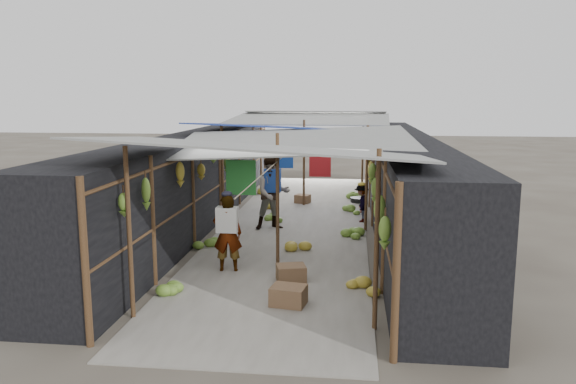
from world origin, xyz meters
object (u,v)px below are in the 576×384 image
at_px(crate_near, 288,296).
at_px(vendor_elderly, 228,233).
at_px(vendor_seated, 361,204).
at_px(shopper_blue, 273,193).
at_px(black_basin, 359,200).

relative_size(crate_near, vendor_elderly, 0.36).
bearing_deg(vendor_seated, shopper_blue, -66.18).
relative_size(black_basin, shopper_blue, 0.30).
bearing_deg(vendor_elderly, vendor_seated, -127.46).
bearing_deg(shopper_blue, vendor_elderly, -116.46).
height_order(black_basin, vendor_seated, vendor_seated).
xyz_separation_m(shopper_blue, vendor_seated, (2.21, 1.02, -0.40)).
relative_size(black_basin, vendor_elderly, 0.36).
relative_size(shopper_blue, vendor_seated, 1.80).
relative_size(vendor_elderly, vendor_seated, 1.47).
xyz_separation_m(crate_near, vendor_elderly, (-1.34, 1.63, 0.58)).
height_order(shopper_blue, vendor_seated, shopper_blue).
xyz_separation_m(black_basin, vendor_seated, (0.02, -2.77, 0.43)).
bearing_deg(shopper_blue, crate_near, -99.68).
bearing_deg(black_basin, vendor_elderly, -109.31).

